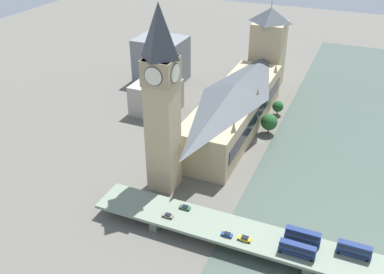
# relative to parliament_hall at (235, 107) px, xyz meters

# --- Properties ---
(ground_plane) EXTENTS (600.00, 600.00, 0.00)m
(ground_plane) POSITION_rel_parliament_hall_xyz_m (-15.28, 8.00, -12.94)
(ground_plane) COLOR #605E56
(river_water) EXTENTS (63.47, 360.00, 0.30)m
(river_water) POSITION_rel_parliament_hall_xyz_m (-53.01, 8.00, -12.79)
(river_water) COLOR #47564C
(river_water) RESTS_ON ground_plane
(parliament_hall) EXTENTS (25.02, 99.43, 26.06)m
(parliament_hall) POSITION_rel_parliament_hall_xyz_m (0.00, 0.00, 0.00)
(parliament_hall) COLOR tan
(parliament_hall) RESTS_ON ground_plane
(clock_tower) EXTENTS (12.15, 12.15, 76.46)m
(clock_tower) POSITION_rel_parliament_hall_xyz_m (11.30, 59.19, 27.45)
(clock_tower) COLOR tan
(clock_tower) RESTS_ON ground_plane
(victoria_tower) EXTENTS (19.18, 19.18, 53.59)m
(victoria_tower) POSITION_rel_parliament_hall_xyz_m (0.06, -63.30, 11.86)
(victoria_tower) COLOR tan
(victoria_tower) RESTS_ON ground_plane
(road_bridge) EXTENTS (158.93, 15.48, 5.55)m
(road_bridge) POSITION_rel_parliament_hall_xyz_m (-53.01, 80.41, -8.41)
(road_bridge) COLOR #5D6A59
(road_bridge) RESTS_ON ground_plane
(double_decker_bus_lead) EXTENTS (11.93, 2.54, 5.04)m
(double_decker_bus_lead) POSITION_rel_parliament_hall_xyz_m (-49.24, 77.00, -4.62)
(double_decker_bus_lead) COLOR navy
(double_decker_bus_lead) RESTS_ON road_bridge
(double_decker_bus_mid) EXTENTS (10.91, 2.57, 4.77)m
(double_decker_bus_mid) POSITION_rel_parliament_hall_xyz_m (-65.72, 76.71, -4.75)
(double_decker_bus_mid) COLOR navy
(double_decker_bus_mid) RESTS_ON road_bridge
(double_decker_bus_rear) EXTENTS (11.99, 2.56, 4.62)m
(double_decker_bus_rear) POSITION_rel_parliament_hall_xyz_m (-48.73, 83.70, -4.83)
(double_decker_bus_rear) COLOR navy
(double_decker_bus_rear) RESTS_ON road_bridge
(car_northbound_mid) EXTENTS (4.61, 1.94, 1.50)m
(car_northbound_mid) POSITION_rel_parliament_hall_xyz_m (-31.13, 83.79, -6.65)
(car_northbound_mid) COLOR gold
(car_northbound_mid) RESTS_ON road_bridge
(car_northbound_tail) EXTENTS (4.01, 1.80, 1.31)m
(car_northbound_tail) POSITION_rel_parliament_hall_xyz_m (-24.94, 84.18, -6.73)
(car_northbound_tail) COLOR navy
(car_northbound_tail) RESTS_ON road_bridge
(car_southbound_lead) EXTENTS (4.23, 1.92, 1.30)m
(car_southbound_lead) POSITION_rel_parliament_hall_xyz_m (-5.74, 76.52, -6.73)
(car_southbound_lead) COLOR #2D5638
(car_southbound_lead) RESTS_ON road_bridge
(car_southbound_mid) EXTENTS (4.09, 1.78, 1.35)m
(car_southbound_mid) POSITION_rel_parliament_hall_xyz_m (-1.90, 83.23, -6.71)
(car_southbound_mid) COLOR slate
(car_southbound_mid) RESTS_ON road_bridge
(city_block_west) EXTENTS (23.60, 23.67, 17.10)m
(city_block_west) POSITION_rel_parliament_hall_xyz_m (46.97, -2.80, -4.39)
(city_block_west) COLOR #A39E93
(city_block_west) RESTS_ON ground_plane
(city_block_center) EXTENTS (30.89, 25.06, 28.44)m
(city_block_center) POSITION_rel_parliament_hall_xyz_m (65.21, -45.63, 1.28)
(city_block_center) COLOR slate
(city_block_center) RESTS_ON ground_plane
(tree_embankment_near) EXTENTS (6.13, 6.13, 8.13)m
(tree_embankment_near) POSITION_rel_parliament_hall_xyz_m (-17.09, -25.29, -7.89)
(tree_embankment_near) COLOR brown
(tree_embankment_near) RESTS_ON ground_plane
(tree_embankment_mid) EXTENTS (8.54, 8.54, 10.88)m
(tree_embankment_mid) POSITION_rel_parliament_hall_xyz_m (-17.84, -2.30, -6.34)
(tree_embankment_mid) COLOR brown
(tree_embankment_mid) RESTS_ON ground_plane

